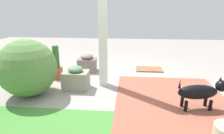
% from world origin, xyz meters
% --- Properties ---
extents(ground_plane, '(12.00, 12.00, 0.00)m').
position_xyz_m(ground_plane, '(0.00, 0.00, 0.00)').
color(ground_plane, '#9D978F').
extents(brick_path, '(1.80, 2.40, 0.02)m').
position_xyz_m(brick_path, '(-1.01, 0.74, 0.01)').
color(brick_path, '#A05743').
rests_on(brick_path, ground).
extents(porch_pillar, '(0.15, 0.15, 2.59)m').
position_xyz_m(porch_pillar, '(0.18, -0.01, 1.30)').
color(porch_pillar, white).
rests_on(porch_pillar, ground).
extents(stone_planter_nearest, '(0.46, 0.38, 0.43)m').
position_xyz_m(stone_planter_nearest, '(0.68, -0.80, 0.19)').
color(stone_planter_nearest, slate).
rests_on(stone_planter_nearest, ground).
extents(stone_planter_mid, '(0.47, 0.34, 0.44)m').
position_xyz_m(stone_planter_mid, '(0.67, 0.23, 0.20)').
color(stone_planter_mid, gray).
rests_on(stone_planter_mid, ground).
extents(round_shrub, '(0.97, 0.97, 0.97)m').
position_xyz_m(round_shrub, '(1.39, 0.56, 0.48)').
color(round_shrub, '#5A8542').
rests_on(round_shrub, ground).
extents(terracotta_pot_tall, '(0.23, 0.23, 0.71)m').
position_xyz_m(terracotta_pot_tall, '(1.21, -0.24, 0.25)').
color(terracotta_pot_tall, '#AA5334').
rests_on(terracotta_pot_tall, ground).
extents(dog, '(0.72, 0.28, 0.49)m').
position_xyz_m(dog, '(-1.35, 0.82, 0.29)').
color(dog, black).
rests_on(dog, ground).
extents(doormat, '(0.63, 0.40, 0.03)m').
position_xyz_m(doormat, '(-0.80, -1.03, 0.01)').
color(doormat, '#8C5F3E').
rests_on(doormat, ground).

